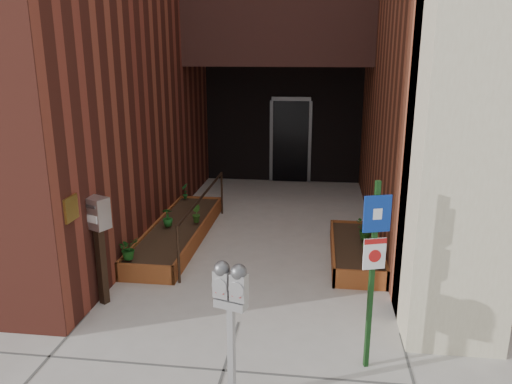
% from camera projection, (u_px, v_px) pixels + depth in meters
% --- Properties ---
extents(ground, '(80.00, 80.00, 0.00)m').
position_uv_depth(ground, '(238.00, 322.00, 6.33)').
color(ground, '#9E9991').
rests_on(ground, ground).
extents(planter_left, '(0.90, 3.60, 0.30)m').
position_uv_depth(planter_left, '(178.00, 233.00, 9.06)').
color(planter_left, brown).
rests_on(planter_left, ground).
extents(planter_right, '(0.80, 2.20, 0.30)m').
position_uv_depth(planter_right, '(356.00, 252.00, 8.20)').
color(planter_right, brown).
rests_on(planter_right, ground).
extents(handrail, '(0.04, 3.34, 0.90)m').
position_uv_depth(handrail, '(203.00, 202.00, 8.78)').
color(handrail, black).
rests_on(handrail, ground).
extents(parking_meter, '(0.34, 0.21, 1.47)m').
position_uv_depth(parking_meter, '(231.00, 296.00, 4.62)').
color(parking_meter, '#9C9B9E').
rests_on(parking_meter, ground).
extents(sign_post, '(0.28, 0.11, 2.10)m').
position_uv_depth(sign_post, '(374.00, 257.00, 5.10)').
color(sign_post, '#143815').
rests_on(sign_post, ground).
extents(payment_dropbox, '(0.36, 0.32, 1.50)m').
position_uv_depth(payment_dropbox, '(98.00, 228.00, 6.53)').
color(payment_dropbox, black).
rests_on(payment_dropbox, ground).
extents(shrub_left_a, '(0.42, 0.42, 0.33)m').
position_uv_depth(shrub_left_a, '(128.00, 248.00, 7.48)').
color(shrub_left_a, '#175017').
rests_on(shrub_left_a, planter_left).
extents(shrub_left_b, '(0.24, 0.24, 0.32)m').
position_uv_depth(shrub_left_b, '(196.00, 214.00, 9.09)').
color(shrub_left_b, '#244E16').
rests_on(shrub_left_b, planter_left).
extents(shrub_left_c, '(0.22, 0.22, 0.33)m').
position_uv_depth(shrub_left_c, '(168.00, 217.00, 8.89)').
color(shrub_left_c, '#19591C').
rests_on(shrub_left_c, planter_left).
extents(shrub_left_d, '(0.23, 0.23, 0.33)m').
position_uv_depth(shrub_left_d, '(185.00, 191.00, 10.53)').
color(shrub_left_d, '#1B6022').
rests_on(shrub_left_d, planter_left).
extents(shrub_right_a, '(0.19, 0.19, 0.34)m').
position_uv_depth(shrub_right_a, '(379.00, 255.00, 7.22)').
color(shrub_right_a, '#16501C').
rests_on(shrub_right_a, planter_right).
extents(shrub_right_b, '(0.18, 0.18, 0.35)m').
position_uv_depth(shrub_right_b, '(366.00, 239.00, 7.81)').
color(shrub_right_b, '#27611B').
rests_on(shrub_right_b, planter_right).
extents(shrub_right_c, '(0.42, 0.42, 0.34)m').
position_uv_depth(shrub_right_c, '(365.00, 230.00, 8.24)').
color(shrub_right_c, '#1C5919').
rests_on(shrub_right_c, planter_right).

